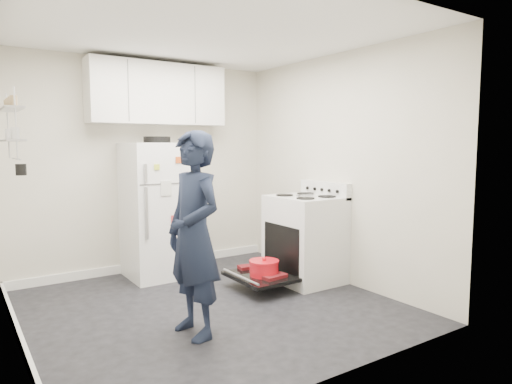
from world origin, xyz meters
TOP-DOWN VIEW (x-y plane):
  - room at (-0.03, 0.03)m, footprint 3.21×3.21m
  - electric_range at (1.26, 0.15)m, footprint 0.66×0.76m
  - open_oven_door at (0.68, 0.13)m, footprint 0.55×0.71m
  - refrigerator at (0.01, 1.25)m, footprint 0.72×0.74m
  - upper_cabinets at (0.10, 1.43)m, footprint 1.60×0.33m
  - wall_shelf_rack at (-1.52, 0.49)m, footprint 0.14×0.60m
  - person at (-0.39, -0.48)m, footprint 0.45×0.63m

SIDE VIEW (x-z plane):
  - open_oven_door at x=0.68m, z-range 0.08..0.31m
  - electric_range at x=1.26m, z-range -0.08..1.02m
  - refrigerator at x=0.01m, z-range -0.03..1.58m
  - person at x=-0.39m, z-range 0.00..1.63m
  - room at x=-0.03m, z-range -0.05..2.46m
  - wall_shelf_rack at x=-1.52m, z-range 1.37..1.98m
  - upper_cabinets at x=0.10m, z-range 1.75..2.45m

